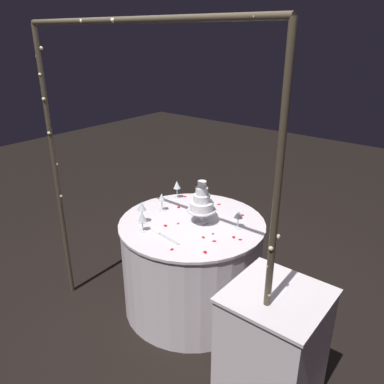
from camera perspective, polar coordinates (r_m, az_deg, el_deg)
ground_plane at (r=3.38m, az=0.00°, el=-16.19°), size 12.00×12.00×0.00m
decorative_arch at (r=2.35m, az=-8.24°, el=5.17°), size 1.92×0.06×2.20m
main_table at (r=3.15m, az=0.00°, el=-10.72°), size 1.13×1.13×0.77m
side_table at (r=2.47m, az=11.79°, el=-22.05°), size 0.53×0.53×0.80m
tiered_cake at (r=2.88m, az=1.46°, el=-1.54°), size 0.22×0.22×0.34m
wine_glass_0 at (r=2.92m, az=-7.49°, el=-2.22°), size 0.07×0.07×0.17m
wine_glass_1 at (r=2.85m, az=6.91°, el=-3.45°), size 0.06×0.06×0.14m
wine_glass_2 at (r=3.33m, az=-2.25°, el=0.98°), size 0.06×0.06×0.16m
wine_glass_3 at (r=2.81m, az=-7.41°, el=-3.77°), size 0.06×0.06×0.15m
wine_glass_4 at (r=3.11m, az=-4.52°, el=-0.94°), size 0.06×0.06×0.15m
cake_knife at (r=2.77m, az=-4.31°, el=-6.49°), size 0.30×0.06×0.01m
rose_petal_0 at (r=3.14m, az=-0.44°, el=-2.75°), size 0.04×0.04×0.00m
rose_petal_1 at (r=2.76m, az=6.27°, el=-6.66°), size 0.04×0.04×0.00m
rose_petal_2 at (r=2.79m, az=3.14°, el=-6.23°), size 0.02×0.03×0.00m
rose_petal_3 at (r=2.57m, az=1.97°, el=-8.93°), size 0.04×0.04×0.00m
rose_petal_4 at (r=2.74m, az=7.23°, el=-6.99°), size 0.04×0.03×0.00m
rose_petal_5 at (r=2.61m, az=-3.00°, el=-8.51°), size 0.03×0.03×0.00m
rose_petal_6 at (r=3.34m, az=1.92°, el=-1.11°), size 0.04×0.04×0.00m
rose_petal_7 at (r=3.40m, az=-1.05°, el=-0.67°), size 0.04×0.03×0.00m
rose_petal_8 at (r=3.20m, az=-1.99°, el=-2.27°), size 0.04×0.05×0.00m
rose_petal_9 at (r=3.26m, az=4.04°, el=-1.83°), size 0.04×0.04×0.00m
rose_petal_10 at (r=2.70m, az=3.33°, el=-7.30°), size 0.04×0.04×0.00m
rose_petal_11 at (r=2.91m, az=-3.97°, el=-5.01°), size 0.04×0.04×0.00m
rose_petal_12 at (r=3.09m, az=7.41°, el=-3.41°), size 0.05×0.04×0.00m
rose_petal_13 at (r=2.74m, az=1.70°, el=-6.75°), size 0.04×0.03×0.00m
rose_petal_14 at (r=2.93m, az=-2.08°, el=-4.70°), size 0.02×0.03×0.00m
rose_petal_15 at (r=3.22m, az=2.04°, el=-2.05°), size 0.02×0.03×0.00m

